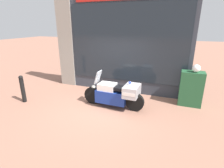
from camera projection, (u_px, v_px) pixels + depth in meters
ground_plane at (101, 107)px, 6.39m from camera, size 60.00×60.00×0.00m
shop_building at (111, 44)px, 7.60m from camera, size 5.94×0.55×4.15m
window_display at (126, 80)px, 7.92m from camera, size 4.72×0.30×2.11m
paramedic_motorcycle at (116, 94)px, 6.24m from camera, size 2.30×0.77×1.31m
utility_cabinet at (191, 89)px, 6.40m from camera, size 0.80×0.47×1.29m
white_helmet at (196, 68)px, 6.07m from camera, size 0.28×0.28×0.28m
street_bollard at (23, 88)px, 6.70m from camera, size 0.16×0.16×1.07m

